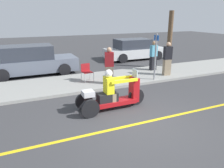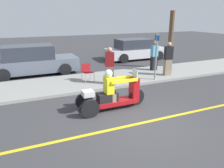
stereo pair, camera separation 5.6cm
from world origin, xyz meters
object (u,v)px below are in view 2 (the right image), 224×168
(spectator_by_tree, at_px, (154,56))
(folding_chair_set_back, at_px, (87,70))
(parked_car_lot_left, at_px, (32,61))
(street_sign, at_px, (156,55))
(motorcycle_trike, at_px, (112,95))
(spectator_near_curb, at_px, (168,59))
(parked_car_lot_center, at_px, (135,50))
(spectator_with_child, at_px, (110,66))
(tree_trunk, at_px, (171,39))

(spectator_by_tree, distance_m, folding_chair_set_back, 4.17)
(parked_car_lot_left, distance_m, street_sign, 6.60)
(folding_chair_set_back, distance_m, parked_car_lot_left, 3.57)
(motorcycle_trike, xyz_separation_m, spectator_by_tree, (4.25, 3.79, 0.40))
(parked_car_lot_left, bearing_deg, spectator_near_curb, -28.52)
(spectator_by_tree, distance_m, parked_car_lot_left, 6.73)
(parked_car_lot_center, xyz_separation_m, street_sign, (-1.94, -5.42, 0.62))
(spectator_with_child, height_order, folding_chair_set_back, spectator_with_child)
(motorcycle_trike, distance_m, spectator_near_curb, 4.99)
(motorcycle_trike, distance_m, folding_chair_set_back, 3.24)
(parked_car_lot_center, bearing_deg, tree_trunk, -80.77)
(spectator_with_child, distance_m, spectator_by_tree, 3.59)
(parked_car_lot_left, height_order, parked_car_lot_center, parked_car_lot_left)
(spectator_near_curb, bearing_deg, street_sign, -157.83)
(parked_car_lot_center, xyz_separation_m, tree_trunk, (0.53, -3.27, 1.05))
(spectator_near_curb, xyz_separation_m, street_sign, (-1.06, -0.43, 0.37))
(spectator_with_child, height_order, parked_car_lot_left, spectator_with_child)
(motorcycle_trike, relative_size, parked_car_lot_left, 0.53)
(parked_car_lot_left, xyz_separation_m, street_sign, (5.31, -3.89, 0.57))
(tree_trunk, bearing_deg, parked_car_lot_left, 167.37)
(parked_car_lot_left, bearing_deg, parked_car_lot_center, 11.92)
(motorcycle_trike, xyz_separation_m, spectator_with_child, (0.94, 2.40, 0.42))
(spectator_by_tree, xyz_separation_m, folding_chair_set_back, (-4.13, -0.55, -0.28))
(spectator_near_curb, xyz_separation_m, parked_car_lot_left, (-6.36, 3.46, -0.20))
(street_sign, bearing_deg, tree_trunk, 40.90)
(folding_chair_set_back, distance_m, street_sign, 3.35)
(folding_chair_set_back, xyz_separation_m, tree_trunk, (5.56, 1.04, 1.12))
(motorcycle_trike, distance_m, parked_car_lot_center, 9.14)
(spectator_by_tree, height_order, folding_chair_set_back, spectator_by_tree)
(spectator_with_child, relative_size, folding_chair_set_back, 2.02)
(tree_trunk, bearing_deg, spectator_by_tree, -161.14)
(folding_chair_set_back, distance_m, parked_car_lot_center, 6.63)
(motorcycle_trike, height_order, spectator_near_curb, spectator_near_curb)
(tree_trunk, distance_m, street_sign, 3.31)
(spectator_near_curb, distance_m, tree_trunk, 2.37)
(spectator_near_curb, xyz_separation_m, tree_trunk, (1.42, 1.71, 0.80))
(tree_trunk, xyz_separation_m, street_sign, (-2.48, -2.15, -0.43))
(spectator_by_tree, bearing_deg, parked_car_lot_center, 76.57)
(parked_car_lot_left, height_order, tree_trunk, tree_trunk)
(motorcycle_trike, height_order, tree_trunk, tree_trunk)
(parked_car_lot_center, bearing_deg, spectator_by_tree, -103.43)
(spectator_near_curb, height_order, folding_chair_set_back, spectator_near_curb)
(folding_chair_set_back, xyz_separation_m, street_sign, (3.08, -1.10, 0.69))
(spectator_by_tree, bearing_deg, spectator_near_curb, -89.49)
(spectator_near_curb, distance_m, parked_car_lot_left, 7.24)
(parked_car_lot_left, distance_m, parked_car_lot_center, 7.41)
(spectator_near_curb, xyz_separation_m, spectator_by_tree, (-0.01, 1.23, -0.04))
(parked_car_lot_center, distance_m, tree_trunk, 3.48)
(motorcycle_trike, xyz_separation_m, street_sign, (3.20, 2.13, 0.82))
(spectator_by_tree, bearing_deg, street_sign, -122.27)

